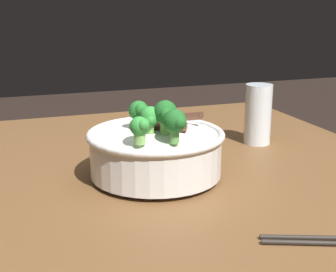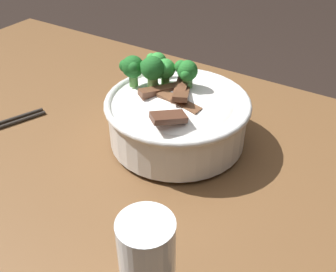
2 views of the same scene
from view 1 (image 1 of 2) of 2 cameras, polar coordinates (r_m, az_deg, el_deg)
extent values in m
cube|color=brown|center=(0.84, 7.02, -7.58)|extent=(1.28, 0.82, 0.04)
cube|color=brown|center=(1.45, -16.66, -14.34)|extent=(0.07, 0.07, 0.71)
cube|color=brown|center=(1.60, 8.54, -10.73)|extent=(0.07, 0.07, 0.71)
cylinder|color=white|center=(0.88, -1.45, -4.72)|extent=(0.12, 0.12, 0.01)
cylinder|color=white|center=(0.87, -1.47, -2.16)|extent=(0.24, 0.24, 0.07)
torus|color=white|center=(0.86, -1.49, 0.22)|extent=(0.25, 0.25, 0.01)
ellipsoid|color=white|center=(0.86, -1.48, -0.65)|extent=(0.21, 0.21, 0.06)
cube|color=brown|center=(0.85, -2.02, 1.54)|extent=(0.05, 0.08, 0.02)
cube|color=#563323|center=(0.90, 2.43, 2.33)|extent=(0.05, 0.06, 0.02)
cube|color=brown|center=(0.87, -0.49, 1.44)|extent=(0.08, 0.03, 0.02)
cube|color=brown|center=(0.86, -1.57, 1.71)|extent=(0.05, 0.08, 0.02)
cube|color=brown|center=(0.83, -0.32, 0.99)|extent=(0.05, 0.08, 0.02)
cylinder|color=#5B9947|center=(0.84, -3.50, 1.41)|extent=(0.02, 0.02, 0.03)
sphere|color=#237028|center=(0.84, -3.53, 3.03)|extent=(0.04, 0.04, 0.04)
sphere|color=#237028|center=(0.82, -3.23, 3.17)|extent=(0.02, 0.02, 0.02)
sphere|color=#237028|center=(0.84, -2.85, 3.01)|extent=(0.02, 0.02, 0.02)
cylinder|color=#5B9947|center=(0.77, 0.80, 0.04)|extent=(0.02, 0.02, 0.02)
sphere|color=#1E6023|center=(0.77, 0.81, 1.81)|extent=(0.04, 0.04, 0.04)
sphere|color=#1E6023|center=(0.76, 1.41, 1.61)|extent=(0.02, 0.02, 0.02)
sphere|color=#1E6023|center=(0.78, 1.22, 2.33)|extent=(0.02, 0.02, 0.02)
cylinder|color=#7AB256|center=(0.81, -0.32, 0.94)|extent=(0.02, 0.02, 0.03)
sphere|color=#1E6023|center=(0.80, -0.32, 2.88)|extent=(0.04, 0.04, 0.04)
sphere|color=#1E6023|center=(0.79, -0.20, 2.58)|extent=(0.02, 0.02, 0.02)
sphere|color=#1E6023|center=(0.81, 0.18, 2.94)|extent=(0.02, 0.02, 0.02)
cylinder|color=#7AB256|center=(0.81, -2.13, 0.76)|extent=(0.01, 0.01, 0.02)
sphere|color=green|center=(0.80, -2.15, 2.35)|extent=(0.03, 0.03, 0.03)
sphere|color=green|center=(0.79, -2.10, 1.94)|extent=(0.02, 0.02, 0.02)
sphere|color=green|center=(0.81, -1.77, 2.75)|extent=(0.02, 0.02, 0.02)
cylinder|color=#7AB256|center=(0.77, -3.41, -0.25)|extent=(0.02, 0.02, 0.02)
sphere|color=green|center=(0.77, -3.43, 1.17)|extent=(0.03, 0.03, 0.03)
sphere|color=green|center=(0.75, -2.93, 1.30)|extent=(0.02, 0.02, 0.02)
sphere|color=green|center=(0.77, -2.81, 1.50)|extent=(0.02, 0.02, 0.02)
cylinder|color=white|center=(1.11, 10.53, -0.70)|extent=(0.06, 0.06, 0.00)
cylinder|color=white|center=(1.09, 10.70, 2.57)|extent=(0.06, 0.06, 0.14)
cylinder|color=silver|center=(1.10, 10.59, 0.59)|extent=(0.05, 0.05, 0.05)
cylinder|color=#28231E|center=(0.70, 19.27, -11.44)|extent=(0.08, 0.19, 0.01)
camera|label=2|loc=(1.31, 16.22, 20.03)|focal=41.62mm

